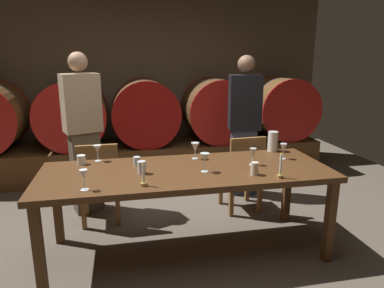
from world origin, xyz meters
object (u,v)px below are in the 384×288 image
Objects in this scene: wine_barrel_left at (73,114)px; wine_glass_center_left at (195,148)px; guest_left at (83,133)px; cup_far_left at (81,160)px; wine_barrel_right at (215,110)px; guest_right at (244,125)px; candle_left at (144,179)px; cup_center_left at (137,161)px; wine_barrel_far_right at (281,108)px; dining_table at (187,177)px; cup_far_right at (255,169)px; wine_glass_far_right at (283,148)px; wine_glass_center_right at (205,158)px; wine_glass_right at (253,153)px; wine_glass_far_left at (84,175)px; chair_right at (243,170)px; candle_right at (280,171)px; wine_glass_left at (97,149)px; wine_barrel_center at (145,112)px; chair_left at (99,179)px; pitcher at (273,141)px; cup_center_right at (142,167)px.

wine_barrel_left reaches higher than wine_glass_center_left.
guest_left reaches higher than cup_far_left.
wine_barrel_right is 0.55× the size of guest_right.
cup_center_left is (-0.02, 0.51, -0.01)m from candle_left.
cup_far_left is at bearing 128.28° from candle_left.
wine_barrel_right reaches higher than cup_center_left.
wine_barrel_far_right is 2.99m from dining_table.
wine_glass_center_left is at bearing 10.49° from cup_center_left.
cup_far_right is (1.46, -1.32, -0.07)m from guest_left.
wine_glass_far_right is 0.57m from cup_far_right.
wine_glass_center_right is 1.05× the size of wine_glass_right.
chair_right is at bearing 32.84° from wine_glass_far_left.
wine_glass_left is at bearing 152.31° from candle_right.
wine_barrel_left reaches higher than wine_glass_center_right.
wine_barrel_far_right reaches higher than wine_glass_far_right.
cup_far_right is at bearing 71.14° from chair_right.
wine_barrel_center is at bearing 180.00° from wine_barrel_right.
wine_barrel_right is at bearing -137.44° from chair_left.
chair_right is 1.61m from wine_glass_left.
chair_left is 1.00× the size of chair_right.
wine_barrel_left is 2.06m from wine_barrel_right.
cup_far_left is at bearing 157.93° from wine_glass_center_right.
chair_right is 4.37× the size of pitcher.
wine_barrel_left is at bearing 180.00° from wine_barrel_far_right.
candle_left is at bearing -51.72° from cup_far_left.
wine_barrel_left is 6.07× the size of wine_glass_far_left.
dining_table is 16.65× the size of wine_glass_far_right.
wine_glass_far_left is at bearing 179.60° from candle_left.
wine_barrel_right reaches higher than cup_far_right.
dining_table is at bearing 62.13° from guest_right.
chair_right is 8.32× the size of cup_far_right.
chair_right is 8.36× the size of cup_center_right.
wine_glass_left is at bearing 173.22° from wine_glass_center_left.
guest_left is at bearing -78.17° from wine_barrel_left.
wine_barrel_far_right is at bearing -130.54° from chair_right.
wine_glass_center_left reaches higher than wine_glass_left.
cup_center_right reaches higher than dining_table.
wine_barrel_center is 1.55m from guest_right.
cup_center_right is at bearing 89.22° from candle_left.
guest_right is 11.68× the size of wine_glass_far_right.
candle_right is at bearing 143.07° from chair_left.
wine_barrel_center is at bearing -142.72° from guest_left.
candle_right is at bearing 81.63° from chair_right.
wine_barrel_left is 3.12m from wine_barrel_far_right.
wine_barrel_far_right is 3.27m from cup_center_right.
wine_barrel_far_right is 2.11m from pitcher.
guest_right is at bearing 40.97° from wine_glass_far_left.
wine_glass_far_left is at bearing 51.15° from guest_right.
wine_glass_right is at bearing 72.12° from chair_right.
wine_barrel_far_right is 0.55× the size of guest_right.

